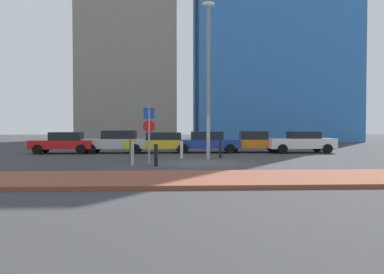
% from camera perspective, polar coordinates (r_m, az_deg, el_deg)
% --- Properties ---
extents(ground_plane, '(120.00, 120.00, 0.00)m').
position_cam_1_polar(ground_plane, '(20.32, 1.42, -3.67)').
color(ground_plane, '#38383A').
extents(sidewalk_brick, '(40.00, 3.98, 0.14)m').
position_cam_1_polar(sidewalk_brick, '(13.92, 3.41, -5.88)').
color(sidewalk_brick, brown).
rests_on(sidewalk_brick, ground).
extents(parked_car_red, '(4.09, 2.11, 1.42)m').
position_cam_1_polar(parked_car_red, '(28.33, -17.65, -0.72)').
color(parked_car_red, red).
rests_on(parked_car_red, ground).
extents(parked_car_silver, '(4.29, 2.01, 1.53)m').
position_cam_1_polar(parked_car_silver, '(27.86, -10.62, -0.60)').
color(parked_car_silver, '#B7BABF').
rests_on(parked_car_silver, ground).
extents(parked_car_yellow, '(4.69, 2.18, 1.39)m').
position_cam_1_polar(parked_car_yellow, '(27.69, -4.58, -0.71)').
color(parked_car_yellow, gold).
rests_on(parked_car_yellow, ground).
extents(parked_car_blue, '(4.62, 2.10, 1.44)m').
position_cam_1_polar(parked_car_blue, '(27.83, 2.06, -0.67)').
color(parked_car_blue, '#1E389E').
rests_on(parked_car_blue, ground).
extents(parked_car_orange, '(4.29, 2.21, 1.47)m').
position_cam_1_polar(parked_car_orange, '(28.44, 8.61, -0.64)').
color(parked_car_orange, orange).
rests_on(parked_car_orange, ground).
extents(parked_car_white, '(4.60, 2.14, 1.45)m').
position_cam_1_polar(parked_car_white, '(28.58, 15.11, -0.66)').
color(parked_car_white, white).
rests_on(parked_car_white, ground).
extents(parking_sign_post, '(0.59, 0.19, 2.78)m').
position_cam_1_polar(parking_sign_post, '(19.96, -6.08, 1.24)').
color(parking_sign_post, gray).
rests_on(parking_sign_post, ground).
extents(parking_meter, '(0.18, 0.14, 1.48)m').
position_cam_1_polar(parking_meter, '(21.36, -8.70, -0.86)').
color(parking_meter, '#4C4C51').
rests_on(parking_meter, ground).
extents(street_lamp, '(0.70, 0.36, 8.59)m').
position_cam_1_polar(street_lamp, '(22.30, 2.33, 9.54)').
color(street_lamp, gray).
rests_on(street_lamp, ground).
extents(traffic_bollard_near, '(0.16, 0.16, 1.09)m').
position_cam_1_polar(traffic_bollard_near, '(23.13, 3.99, -1.66)').
color(traffic_bollard_near, black).
rests_on(traffic_bollard_near, ground).
extents(traffic_bollard_mid, '(0.14, 0.14, 1.09)m').
position_cam_1_polar(traffic_bollard_mid, '(19.24, -8.40, -2.36)').
color(traffic_bollard_mid, '#B7B7BC').
rests_on(traffic_bollard_mid, ground).
extents(traffic_bollard_far, '(0.17, 0.17, 0.98)m').
position_cam_1_polar(traffic_bollard_far, '(22.76, -1.48, -1.85)').
color(traffic_bollard_far, '#B7B7BC').
rests_on(traffic_bollard_far, ground).
extents(traffic_bollard_edge, '(0.18, 0.18, 1.02)m').
position_cam_1_polar(traffic_bollard_edge, '(18.68, -5.11, -2.58)').
color(traffic_bollard_edge, black).
rests_on(traffic_bollard_edge, ground).
extents(building_colorful_midrise, '(18.34, 12.90, 28.56)m').
position_cam_1_polar(building_colorful_midrise, '(52.72, 10.90, 15.26)').
color(building_colorful_midrise, '#3372BF').
rests_on(building_colorful_midrise, ground).
extents(building_under_construction, '(11.19, 12.43, 25.11)m').
position_cam_1_polar(building_under_construction, '(51.85, -8.62, 13.56)').
color(building_under_construction, gray).
rests_on(building_under_construction, ground).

